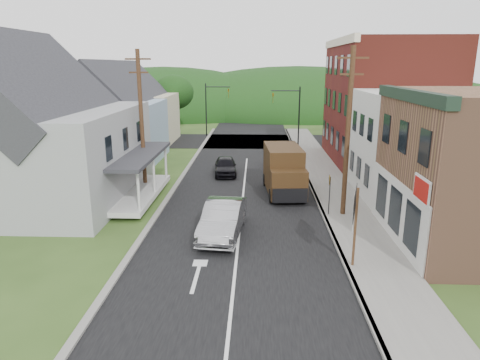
# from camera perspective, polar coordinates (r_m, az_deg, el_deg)

# --- Properties ---
(ground) EXTENTS (120.00, 120.00, 0.00)m
(ground) POSITION_cam_1_polar(r_m,az_deg,el_deg) (20.60, -0.21, -7.95)
(ground) COLOR #2D4719
(ground) RESTS_ON ground
(road) EXTENTS (9.00, 90.00, 0.02)m
(road) POSITION_cam_1_polar(r_m,az_deg,el_deg) (30.05, 0.58, -0.43)
(road) COLOR black
(road) RESTS_ON ground
(cross_road) EXTENTS (60.00, 9.00, 0.02)m
(cross_road) POSITION_cam_1_polar(r_m,az_deg,el_deg) (46.64, 1.18, 5.20)
(cross_road) COLOR black
(cross_road) RESTS_ON ground
(sidewalk_right) EXTENTS (2.80, 55.00, 0.15)m
(sidewalk_right) POSITION_cam_1_polar(r_m,az_deg,el_deg) (28.55, 12.39, -1.48)
(sidewalk_right) COLOR slate
(sidewalk_right) RESTS_ON ground
(curb_right) EXTENTS (0.20, 55.00, 0.15)m
(curb_right) POSITION_cam_1_polar(r_m,az_deg,el_deg) (28.34, 9.71, -1.47)
(curb_right) COLOR slate
(curb_right) RESTS_ON ground
(curb_left) EXTENTS (0.30, 55.00, 0.12)m
(curb_left) POSITION_cam_1_polar(r_m,az_deg,el_deg) (28.62, -8.88, -1.30)
(curb_left) COLOR slate
(curb_left) RESTS_ON ground
(storefront_white) EXTENTS (8.00, 7.00, 6.50)m
(storefront_white) POSITION_cam_1_polar(r_m,az_deg,el_deg) (28.85, 23.57, 4.26)
(storefront_white) COLOR silver
(storefront_white) RESTS_ON ground
(storefront_red) EXTENTS (8.00, 12.00, 10.00)m
(storefront_red) POSITION_cam_1_polar(r_m,az_deg,el_deg) (37.56, 18.69, 9.69)
(storefront_red) COLOR maroon
(storefront_red) RESTS_ON ground
(house_gray) EXTENTS (10.20, 12.24, 8.35)m
(house_gray) POSITION_cam_1_polar(r_m,az_deg,el_deg) (28.28, -24.88, 5.95)
(house_gray) COLOR #9A9C9F
(house_gray) RESTS_ON ground
(house_blue) EXTENTS (7.14, 8.16, 7.28)m
(house_blue) POSITION_cam_1_polar(r_m,az_deg,el_deg) (38.07, -16.04, 7.97)
(house_blue) COLOR #859AB5
(house_blue) RESTS_ON ground
(house_cream) EXTENTS (7.14, 8.16, 7.28)m
(house_cream) POSITION_cam_1_polar(r_m,az_deg,el_deg) (46.78, -13.25, 9.40)
(house_cream) COLOR beige
(house_cream) RESTS_ON ground
(utility_pole_right) EXTENTS (1.60, 0.26, 9.00)m
(utility_pole_right) POSITION_cam_1_polar(r_m,az_deg,el_deg) (23.19, 14.20, 6.21)
(utility_pole_right) COLOR #472D19
(utility_pole_right) RESTS_ON ground
(utility_pole_left) EXTENTS (1.60, 0.26, 9.00)m
(utility_pole_left) POSITION_cam_1_polar(r_m,az_deg,el_deg) (28.11, -13.00, 7.78)
(utility_pole_left) COLOR #472D19
(utility_pole_left) RESTS_ON ground
(traffic_signal_right) EXTENTS (2.87, 0.20, 6.00)m
(traffic_signal_right) POSITION_cam_1_polar(r_m,az_deg,el_deg) (42.79, 6.96, 9.27)
(traffic_signal_right) COLOR black
(traffic_signal_right) RESTS_ON ground
(traffic_signal_left) EXTENTS (2.87, 0.20, 6.00)m
(traffic_signal_left) POSITION_cam_1_polar(r_m,az_deg,el_deg) (49.88, -3.75, 10.18)
(traffic_signal_left) COLOR black
(traffic_signal_left) RESTS_ON ground
(tree_left_b) EXTENTS (4.80, 4.80, 6.94)m
(tree_left_b) POSITION_cam_1_polar(r_m,az_deg,el_deg) (35.82, -27.93, 8.31)
(tree_left_b) COLOR #382616
(tree_left_b) RESTS_ON ground
(tree_left_c) EXTENTS (5.80, 5.80, 8.41)m
(tree_left_c) POSITION_cam_1_polar(r_m,az_deg,el_deg) (43.72, -25.23, 10.96)
(tree_left_c) COLOR #382616
(tree_left_c) RESTS_ON ground
(tree_left_d) EXTENTS (4.80, 4.80, 6.94)m
(tree_left_d) POSITION_cam_1_polar(r_m,az_deg,el_deg) (51.96, -8.87, 11.48)
(tree_left_d) COLOR #382616
(tree_left_d) RESTS_ON ground
(forested_ridge) EXTENTS (90.00, 30.00, 16.00)m
(forested_ridge) POSITION_cam_1_polar(r_m,az_deg,el_deg) (74.37, 1.58, 8.94)
(forested_ridge) COLOR black
(forested_ridge) RESTS_ON ground
(silver_sedan) EXTENTS (2.20, 5.16, 1.65)m
(silver_sedan) POSITION_cam_1_polar(r_m,az_deg,el_deg) (20.84, -2.29, -5.23)
(silver_sedan) COLOR #9F9EA3
(silver_sedan) RESTS_ON ground
(dark_sedan) EXTENTS (1.91, 4.04, 1.34)m
(dark_sedan) POSITION_cam_1_polar(r_m,az_deg,el_deg) (32.26, -1.95, 1.88)
(dark_sedan) COLOR black
(dark_sedan) RESTS_ON ground
(delivery_van) EXTENTS (2.58, 5.51, 3.00)m
(delivery_van) POSITION_cam_1_polar(r_m,az_deg,el_deg) (27.43, 5.87, 1.24)
(delivery_van) COLOR #321F0E
(delivery_van) RESTS_ON ground
(route_sign_cluster) EXTENTS (0.56, 1.82, 3.28)m
(route_sign_cluster) POSITION_cam_1_polar(r_m,az_deg,el_deg) (17.64, 15.07, -4.62)
(route_sign_cluster) COLOR #472D19
(route_sign_cluster) RESTS_ON sidewalk_right
(warning_sign) EXTENTS (0.12, 0.62, 2.25)m
(warning_sign) POSITION_cam_1_polar(r_m,az_deg,el_deg) (23.55, 11.83, -1.17)
(warning_sign) COLOR black
(warning_sign) RESTS_ON sidewalk_right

